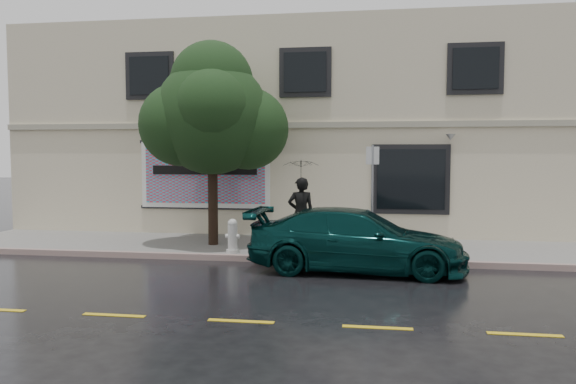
# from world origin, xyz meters

# --- Properties ---
(ground) EXTENTS (90.00, 90.00, 0.00)m
(ground) POSITION_xyz_m (0.00, 0.00, 0.00)
(ground) COLOR black
(ground) RESTS_ON ground
(sidewalk) EXTENTS (20.00, 3.50, 0.15)m
(sidewalk) POSITION_xyz_m (0.00, 3.25, 0.07)
(sidewalk) COLOR gray
(sidewalk) RESTS_ON ground
(curb) EXTENTS (20.00, 0.18, 0.16)m
(curb) POSITION_xyz_m (0.00, 1.50, 0.07)
(curb) COLOR gray
(curb) RESTS_ON ground
(road_marking) EXTENTS (19.00, 0.12, 0.01)m
(road_marking) POSITION_xyz_m (0.00, -3.50, 0.01)
(road_marking) COLOR gold
(road_marking) RESTS_ON ground
(building) EXTENTS (20.00, 8.12, 7.00)m
(building) POSITION_xyz_m (0.00, 9.00, 3.50)
(building) COLOR beige
(building) RESTS_ON ground
(billboard) EXTENTS (4.30, 0.16, 2.20)m
(billboard) POSITION_xyz_m (-3.20, 4.92, 2.05)
(billboard) COLOR white
(billboard) RESTS_ON ground
(car) EXTENTS (5.11, 2.46, 1.46)m
(car) POSITION_xyz_m (1.73, 0.72, 0.73)
(car) COLOR #072A28
(car) RESTS_ON ground
(pedestrian) EXTENTS (0.80, 0.63, 1.94)m
(pedestrian) POSITION_xyz_m (0.19, 2.57, 1.12)
(pedestrian) COLOR black
(pedestrian) RESTS_ON sidewalk
(umbrella) EXTENTS (1.17, 1.17, 0.75)m
(umbrella) POSITION_xyz_m (0.19, 2.57, 2.47)
(umbrella) COLOR black
(umbrella) RESTS_ON pedestrian
(street_tree) EXTENTS (3.22, 3.22, 5.20)m
(street_tree) POSITION_xyz_m (-2.38, 3.01, 3.73)
(street_tree) COLOR black
(street_tree) RESTS_ON sidewalk
(fire_hydrant) EXTENTS (0.36, 0.34, 0.89)m
(fire_hydrant) POSITION_xyz_m (-1.50, 1.80, 0.58)
(fire_hydrant) COLOR beige
(fire_hydrant) RESTS_ON sidewalk
(sign_pole) EXTENTS (0.33, 0.13, 2.80)m
(sign_pole) POSITION_xyz_m (2.07, 2.17, 1.81)
(sign_pole) COLOR gray
(sign_pole) RESTS_ON sidewalk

